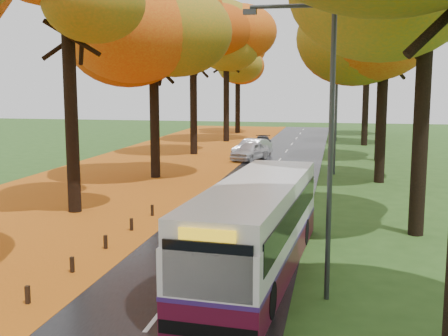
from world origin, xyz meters
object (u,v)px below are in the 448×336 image
(streetlamp_near, at_px, (322,129))
(streetlamp_far, at_px, (335,95))
(car_silver, at_px, (252,148))
(car_white, at_px, (250,151))
(bus, at_px, (256,225))
(car_dark, at_px, (262,143))
(streetlamp_mid, at_px, (332,102))

(streetlamp_near, bearing_deg, streetlamp_far, 90.00)
(car_silver, bearing_deg, car_white, -67.21)
(streetlamp_far, relative_size, car_white, 1.93)
(streetlamp_far, bearing_deg, streetlamp_near, -90.00)
(bus, height_order, car_dark, bus)
(streetlamp_mid, height_order, car_silver, streetlamp_mid)
(streetlamp_near, relative_size, streetlamp_far, 1.00)
(car_white, relative_size, car_silver, 0.94)
(streetlamp_near, distance_m, bus, 4.25)
(streetlamp_near, distance_m, car_white, 28.46)
(streetlamp_mid, height_order, bus, streetlamp_mid)
(car_white, bearing_deg, streetlamp_mid, -23.56)
(streetlamp_far, relative_size, bus, 0.74)
(streetlamp_mid, xyz_separation_m, car_silver, (-6.30, 7.35, -3.95))
(streetlamp_near, relative_size, car_dark, 2.05)
(car_white, distance_m, car_dark, 7.65)
(streetlamp_mid, relative_size, bus, 0.74)
(streetlamp_mid, bearing_deg, car_white, 138.42)
(bus, distance_m, car_silver, 27.75)
(car_white, bearing_deg, car_dark, 108.33)
(car_white, bearing_deg, car_silver, 111.30)
(car_white, xyz_separation_m, car_dark, (-0.04, 7.65, -0.14))
(streetlamp_mid, distance_m, car_white, 9.18)
(bus, bearing_deg, streetlamp_near, -40.27)
(streetlamp_far, xyz_separation_m, car_dark, (-6.23, -8.86, -4.11))
(streetlamp_mid, height_order, streetlamp_far, same)
(car_white, bearing_deg, bus, -62.66)
(streetlamp_far, bearing_deg, car_silver, -113.26)
(streetlamp_far, relative_size, car_silver, 1.82)
(car_silver, height_order, car_dark, car_silver)
(streetlamp_mid, relative_size, car_white, 1.93)
(car_dark, bearing_deg, streetlamp_mid, -71.01)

